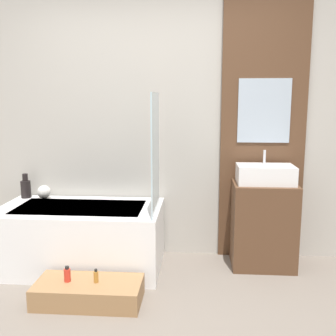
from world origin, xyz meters
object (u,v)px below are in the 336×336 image
Objects in this scene: wooden_step_bench at (89,292)px; bottle_soap_primary at (67,275)px; sink at (265,174)px; bottle_soap_secondary at (96,276)px; bathtub at (81,237)px; vase_round_light at (44,192)px; vase_tall_dark at (26,188)px.

bottle_soap_primary is (-0.16, 0.00, 0.14)m from wooden_step_bench.
bottle_soap_secondary is at bearing -149.87° from sink.
bathtub is 12.10× the size of bottle_soap_primary.
vase_round_light is (-2.12, 0.12, -0.23)m from sink.
sink reaches higher than bottle_soap_primary.
bottle_soap_primary reaches higher than wooden_step_bench.
vase_tall_dark is at bearing 174.85° from vase_round_light.
wooden_step_bench is 1.82m from sink.
vase_round_light is (-0.44, 0.28, 0.35)m from bathtub.
bottle_soap_secondary is (0.06, -0.00, 0.13)m from wooden_step_bench.
bathtub is 0.71m from bottle_soap_secondary.
vase_round_light is at bearing 176.76° from sink.
wooden_step_bench is at bearing -53.23° from vase_round_light.
vase_round_light reaches higher than bathtub.
sink reaches higher than wooden_step_bench.
bathtub is 13.74× the size of bottle_soap_secondary.
vase_round_light is at bearing 129.13° from bottle_soap_secondary.
wooden_step_bench is 7.61× the size of bottle_soap_secondary.
bathtub is at bearing 115.47° from bottle_soap_secondary.
sink is 2.33m from vase_tall_dark.
wooden_step_bench is 0.14m from bottle_soap_secondary.
vase_tall_dark is at bearing 154.73° from bathtub.
sink is 4.76× the size of bottle_soap_secondary.
bathtub is 1.78m from sink.
bottle_soap_secondary is (0.94, -0.94, -0.46)m from vase_tall_dark.
vase_tall_dark reaches higher than wooden_step_bench.
vase_round_light is 1.23× the size of bottle_soap_secondary.
vase_tall_dark is 2.26× the size of bottle_soap_secondary.
bottle_soap_secondary is (-1.38, -0.80, -0.66)m from sink.
bottle_soap_secondary is (0.30, -0.64, -0.08)m from bathtub.
vase_round_light is (0.19, -0.02, -0.03)m from vase_tall_dark.
bathtub reaches higher than bottle_soap_secondary.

